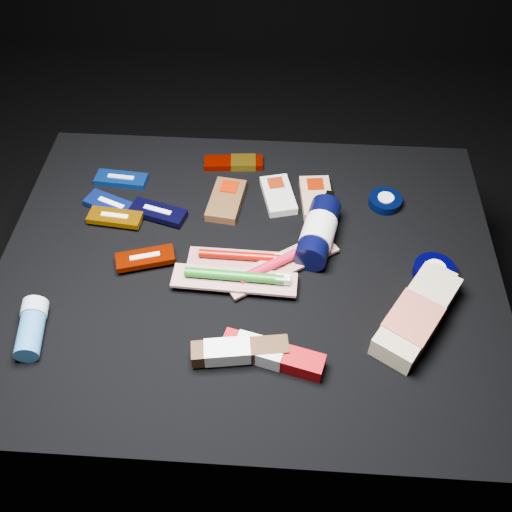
# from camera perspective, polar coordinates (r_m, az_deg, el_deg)

# --- Properties ---
(ground) EXTENTS (3.00, 3.00, 0.00)m
(ground) POSITION_cam_1_polar(r_m,az_deg,el_deg) (1.45, -0.63, -11.09)
(ground) COLOR black
(ground) RESTS_ON ground
(cloth_table) EXTENTS (0.98, 0.78, 0.40)m
(cloth_table) POSITION_cam_1_polar(r_m,az_deg,el_deg) (1.28, -0.71, -6.71)
(cloth_table) COLOR black
(cloth_table) RESTS_ON ground
(luna_bar_0) EXTENTS (0.12, 0.05, 0.01)m
(luna_bar_0) POSITION_cam_1_polar(r_m,az_deg,el_deg) (1.31, -13.31, 7.49)
(luna_bar_0) COLOR navy
(luna_bar_0) RESTS_ON cloth_table
(luna_bar_1) EXTENTS (0.13, 0.09, 0.02)m
(luna_bar_1) POSITION_cam_1_polar(r_m,az_deg,el_deg) (1.25, -14.23, 4.95)
(luna_bar_1) COLOR navy
(luna_bar_1) RESTS_ON cloth_table
(luna_bar_2) EXTENTS (0.13, 0.08, 0.02)m
(luna_bar_2) POSITION_cam_1_polar(r_m,az_deg,el_deg) (1.21, -9.78, 4.34)
(luna_bar_2) COLOR black
(luna_bar_2) RESTS_ON cloth_table
(luna_bar_3) EXTENTS (0.11, 0.05, 0.01)m
(luna_bar_3) POSITION_cam_1_polar(r_m,az_deg,el_deg) (1.22, -13.91, 3.76)
(luna_bar_3) COLOR #AA6302
(luna_bar_3) RESTS_ON cloth_table
(luna_bar_4) EXTENTS (0.12, 0.07, 0.01)m
(luna_bar_4) POSITION_cam_1_polar(r_m,az_deg,el_deg) (1.13, -11.01, -0.22)
(luna_bar_4) COLOR #831300
(luna_bar_4) RESTS_ON cloth_table
(clif_bar_0) EXTENTS (0.08, 0.13, 0.02)m
(clif_bar_0) POSITION_cam_1_polar(r_m,az_deg,el_deg) (1.23, -2.95, 5.75)
(clif_bar_0) COLOR #4B2D17
(clif_bar_0) RESTS_ON cloth_table
(clif_bar_1) EXTENTS (0.09, 0.12, 0.02)m
(clif_bar_1) POSITION_cam_1_polar(r_m,az_deg,el_deg) (1.24, 2.21, 6.24)
(clif_bar_1) COLOR #B9B7B0
(clif_bar_1) RESTS_ON cloth_table
(clif_bar_2) EXTENTS (0.08, 0.13, 0.02)m
(clif_bar_2) POSITION_cam_1_polar(r_m,az_deg,el_deg) (1.24, 6.04, 6.00)
(clif_bar_2) COLOR tan
(clif_bar_2) RESTS_ON cloth_table
(power_bar) EXTENTS (0.14, 0.05, 0.02)m
(power_bar) POSITION_cam_1_polar(r_m,az_deg,el_deg) (1.32, -1.93, 9.31)
(power_bar) COLOR #810900
(power_bar) RESTS_ON cloth_table
(lotion_bottle) EXTENTS (0.10, 0.21, 0.07)m
(lotion_bottle) POSITION_cam_1_polar(r_m,az_deg,el_deg) (1.14, 6.26, 2.43)
(lotion_bottle) COLOR black
(lotion_bottle) RESTS_ON cloth_table
(cream_tin_upper) EXTENTS (0.07, 0.07, 0.02)m
(cream_tin_upper) POSITION_cam_1_polar(r_m,az_deg,el_deg) (1.25, 12.79, 5.38)
(cream_tin_upper) COLOR black
(cream_tin_upper) RESTS_ON cloth_table
(cream_tin_lower) EXTENTS (0.08, 0.08, 0.02)m
(cream_tin_lower) POSITION_cam_1_polar(r_m,az_deg,el_deg) (1.14, 17.39, -1.47)
(cream_tin_lower) COLOR black
(cream_tin_lower) RESTS_ON cloth_table
(bodywash_bottle) EXTENTS (0.18, 0.22, 0.05)m
(bodywash_bottle) POSITION_cam_1_polar(r_m,az_deg,el_deg) (1.05, 15.69, -5.90)
(bodywash_bottle) COLOR tan
(bodywash_bottle) RESTS_ON cloth_table
(deodorant_stick) EXTENTS (0.06, 0.12, 0.05)m
(deodorant_stick) POSITION_cam_1_polar(r_m,az_deg,el_deg) (1.08, -21.54, -6.67)
(deodorant_stick) COLOR teal
(deodorant_stick) RESTS_ON cloth_table
(toothbrush_pack_0) EXTENTS (0.21, 0.05, 0.02)m
(toothbrush_pack_0) POSITION_cam_1_polar(r_m,az_deg,el_deg) (1.12, -1.47, -0.19)
(toothbrush_pack_0) COLOR #A39C98
(toothbrush_pack_0) RESTS_ON cloth_table
(toothbrush_pack_1) EXTENTS (0.23, 0.18, 0.03)m
(toothbrush_pack_1) POSITION_cam_1_polar(r_m,az_deg,el_deg) (1.10, 2.71, -0.61)
(toothbrush_pack_1) COLOR #B7AEAB
(toothbrush_pack_1) RESTS_ON cloth_table
(toothbrush_pack_2) EXTENTS (0.24, 0.06, 0.03)m
(toothbrush_pack_2) POSITION_cam_1_polar(r_m,az_deg,el_deg) (1.07, -2.01, -2.24)
(toothbrush_pack_2) COLOR silver
(toothbrush_pack_2) RESTS_ON cloth_table
(toothpaste_carton_red) EXTENTS (0.18, 0.08, 0.03)m
(toothpaste_carton_red) POSITION_cam_1_polar(r_m,az_deg,el_deg) (0.98, 1.21, -9.71)
(toothpaste_carton_red) COLOR #910407
(toothpaste_carton_red) RESTS_ON cloth_table
(toothpaste_carton_green) EXTENTS (0.17, 0.06, 0.03)m
(toothpaste_carton_green) POSITION_cam_1_polar(r_m,az_deg,el_deg) (0.98, -2.05, -9.50)
(toothpaste_carton_green) COLOR #37210F
(toothpaste_carton_green) RESTS_ON cloth_table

